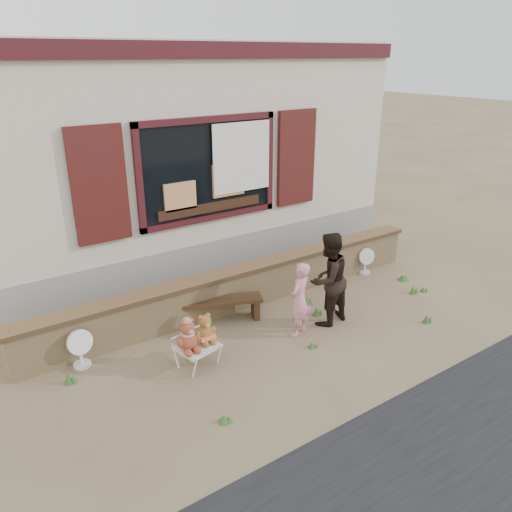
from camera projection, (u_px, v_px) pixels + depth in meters
ground at (279, 331)px, 7.35m from camera, size 80.00×80.00×0.00m
shopfront at (147, 150)px, 10.04m from camera, size 8.04×5.13×4.00m
brick_wall at (242, 286)px, 7.99m from camera, size 7.10×0.36×0.67m
bench at (215, 305)px, 7.54m from camera, size 1.45×0.84×0.37m
folding_chair at (197, 347)px, 6.45m from camera, size 0.58×0.53×0.30m
teddy_bear_left at (188, 335)px, 6.26m from camera, size 0.38×0.35×0.45m
teddy_bear_right at (205, 328)px, 6.46m from camera, size 0.35×0.32×0.41m
child at (299, 300)px, 7.08m from camera, size 0.48×0.41×1.12m
adult at (328, 279)px, 7.35m from camera, size 0.77×0.64×1.43m
fan_left at (80, 348)px, 6.44m from camera, size 0.35×0.23×0.54m
fan_right at (365, 260)px, 9.22m from camera, size 0.32×0.21×0.50m
grass_tufts at (321, 317)px, 7.62m from camera, size 5.97×1.82×0.15m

